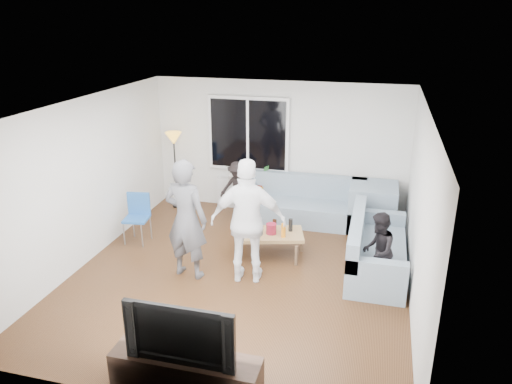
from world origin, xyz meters
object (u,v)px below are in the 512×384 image
(side_chair, at_px, (137,219))
(player_left, at_px, (186,219))
(television, at_px, (183,329))
(spectator_back, at_px, (238,188))
(sofa_right_section, at_px, (378,245))
(player_right, at_px, (248,222))
(floor_lamp, at_px, (175,171))
(coffee_table, at_px, (269,244))
(spectator_right, at_px, (378,251))
(sofa_back_section, at_px, (303,201))
(tv_console, at_px, (186,374))

(side_chair, xyz_separation_m, player_left, (1.29, -0.84, 0.49))
(television, bearing_deg, spectator_back, 100.21)
(sofa_right_section, height_order, television, television)
(player_left, distance_m, player_right, 0.93)
(floor_lamp, height_order, television, floor_lamp)
(side_chair, height_order, player_left, player_left)
(coffee_table, bearing_deg, floor_lamp, 145.35)
(sofa_right_section, height_order, spectator_right, spectator_right)
(television, bearing_deg, sofa_right_section, 59.65)
(coffee_table, distance_m, television, 3.31)
(sofa_back_section, height_order, player_right, player_right)
(floor_lamp, bearing_deg, television, -65.70)
(side_chair, bearing_deg, coffee_table, -6.16)
(spectator_back, bearing_deg, player_left, -91.29)
(tv_console, relative_size, television, 1.37)
(coffee_table, height_order, television, television)
(sofa_back_section, height_order, floor_lamp, floor_lamp)
(floor_lamp, height_order, player_right, player_right)
(spectator_back, height_order, television, television)
(side_chair, xyz_separation_m, tv_console, (2.20, -3.14, -0.21))
(side_chair, xyz_separation_m, spectator_right, (4.07, -0.47, 0.15))
(sofa_back_section, xyz_separation_m, spectator_right, (1.42, -2.09, 0.15))
(coffee_table, xyz_separation_m, player_right, (-0.12, -0.85, 0.74))
(player_right, height_order, spectator_right, player_right)
(player_left, distance_m, spectator_right, 2.83)
(side_chair, height_order, spectator_back, spectator_back)
(sofa_right_section, height_order, coffee_table, sofa_right_section)
(coffee_table, relative_size, spectator_right, 0.95)
(television, bearing_deg, spectator_right, 55.03)
(spectator_back, xyz_separation_m, television, (0.86, -4.80, 0.23))
(sofa_back_section, height_order, tv_console, sofa_back_section)
(sofa_right_section, bearing_deg, side_chair, 90.74)
(sofa_right_section, bearing_deg, floor_lamp, 67.67)
(floor_lamp, height_order, tv_console, floor_lamp)
(sofa_right_section, distance_m, tv_console, 3.71)
(spectator_right, bearing_deg, coffee_table, -104.83)
(floor_lamp, bearing_deg, side_chair, -90.00)
(player_right, bearing_deg, sofa_back_section, -108.84)
(side_chair, distance_m, floor_lamp, 1.76)
(player_right, xyz_separation_m, television, (-0.02, -2.40, -0.17))
(side_chair, height_order, floor_lamp, floor_lamp)
(floor_lamp, distance_m, player_left, 2.87)
(floor_lamp, xyz_separation_m, spectator_back, (1.33, -0.07, -0.24))
(spectator_back, bearing_deg, tv_console, -80.07)
(player_right, xyz_separation_m, tv_console, (-0.02, -2.40, -0.72))
(side_chair, bearing_deg, spectator_right, -15.43)
(spectator_right, height_order, spectator_back, spectator_right)
(coffee_table, distance_m, floor_lamp, 2.90)
(player_left, height_order, television, player_left)
(tv_console, bearing_deg, spectator_right, 55.03)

